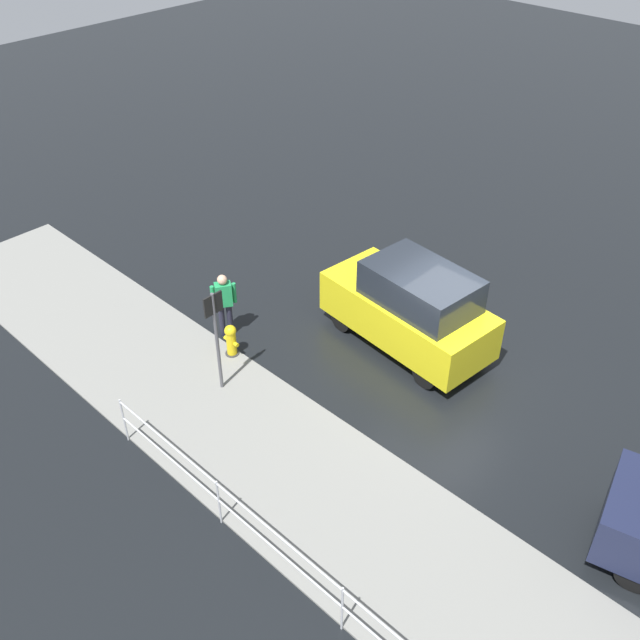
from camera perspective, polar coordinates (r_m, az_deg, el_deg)
The scene contains 7 objects.
ground_plane at distance 15.57m, azimuth 9.84°, elevation -4.15°, with size 60.00×60.00×0.00m, color black.
kerb_strip at distance 13.20m, azimuth -1.11°, elevation -12.82°, with size 24.00×3.20×0.04m, color slate.
moving_hatchback at distance 15.59m, azimuth 7.25°, elevation 1.02°, with size 4.04×2.06×2.06m.
fire_hydrant at distance 15.66m, azimuth -7.12°, elevation -1.66°, with size 0.42×0.31×0.80m.
pedestrian at distance 15.94m, azimuth -7.68°, elevation 1.55°, with size 0.39×0.50×1.62m.
metal_railing at distance 11.53m, azimuth -3.56°, elevation -17.43°, with size 8.38×0.04×1.05m.
sign_post at distance 14.12m, azimuth -8.34°, elevation -0.65°, with size 0.07×0.44×2.40m.
Camera 1 is at (-6.09, 10.19, 10.08)m, focal length 40.00 mm.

